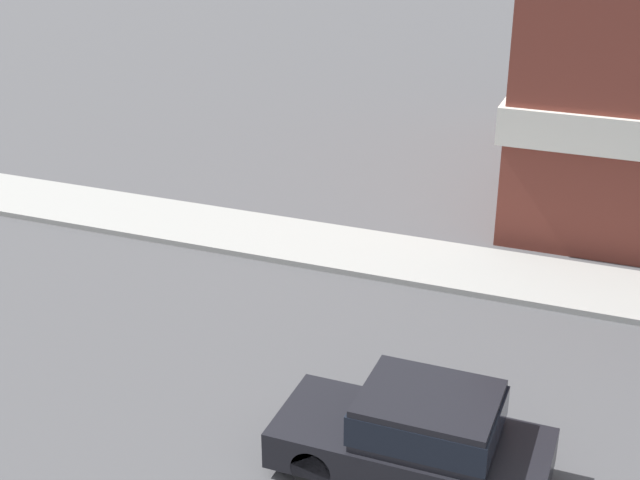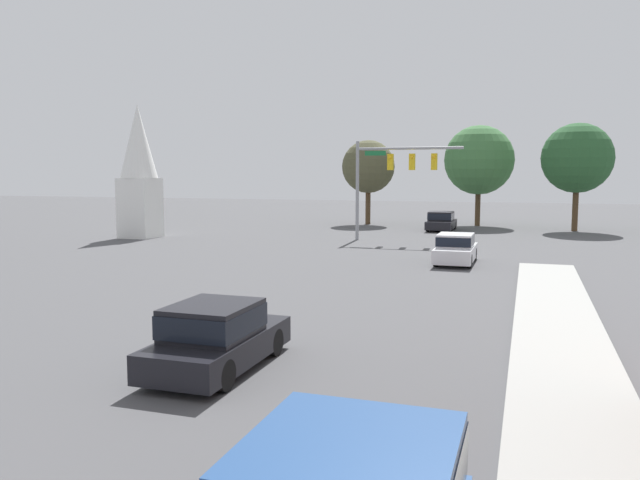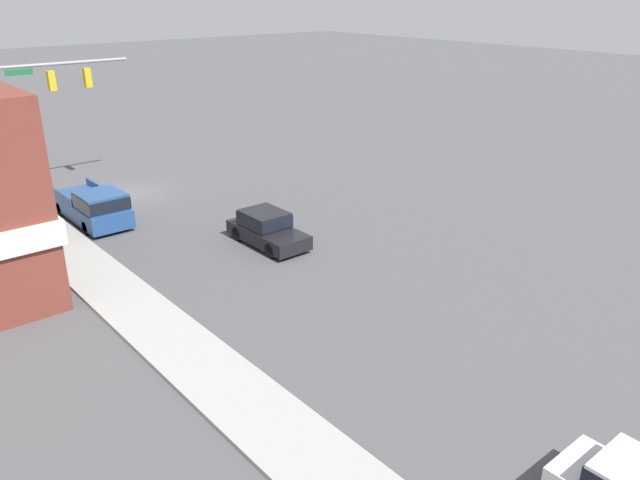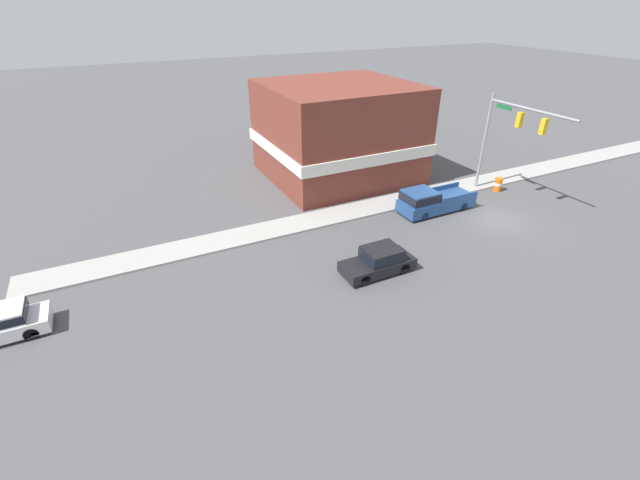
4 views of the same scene
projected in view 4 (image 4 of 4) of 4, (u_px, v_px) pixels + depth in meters
name	position (u px, v px, depth m)	size (l,w,h in m)	color
ground_plane	(497.00, 220.00, 30.26)	(200.00, 200.00, 0.00)	#4C4C4F
sidewalk_curb	(444.00, 191.00, 34.65)	(2.40, 60.00, 0.14)	#9E9E99
near_signal_assembly	(510.00, 128.00, 31.03)	(7.25, 0.49, 7.57)	gray
car_lead	(379.00, 260.00, 24.22)	(1.82, 4.23, 1.53)	black
pickup_truck_parked	(431.00, 201.00, 31.00)	(2.09, 5.78, 1.83)	black
construction_barrel	(498.00, 184.00, 34.55)	(0.62, 0.62, 1.12)	orange
corner_brick_building	(338.00, 133.00, 36.13)	(11.34, 11.94, 7.74)	brown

